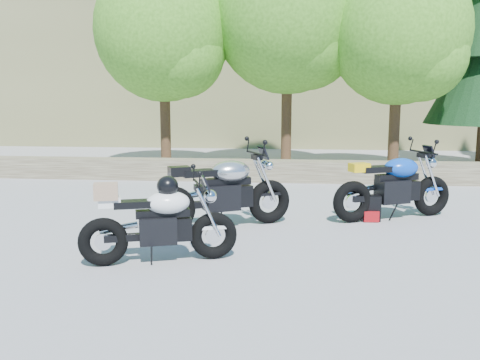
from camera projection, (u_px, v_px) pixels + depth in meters
The scene contains 10 objects.
ground at pixel (219, 244), 7.52m from camera, with size 90.00×90.00×0.00m, color #949399.
stone_wall at pixel (251, 170), 12.88m from camera, with size 22.00×0.55×0.50m, color brown.
hillside at pixel (329, 6), 33.50m from camera, with size 80.00×30.00×15.00m, color #676740.
tree_decid_left at pixel (167, 35), 14.19m from camera, with size 3.67×3.67×5.62m.
tree_decid_mid at pixel (292, 19), 14.18m from camera, with size 4.08×4.08×6.24m.
tree_decid_right at pixel (403, 36), 13.39m from camera, with size 3.54×3.54×5.41m.
silver_bike at pixel (224, 192), 8.33m from camera, with size 2.13×1.24×1.17m.
white_bike at pixel (158, 220), 6.61m from camera, with size 1.92×0.84×1.09m.
blue_bike at pixel (394, 187), 8.93m from camera, with size 2.11×1.11×1.13m.
backpack at pixel (370, 209), 8.84m from camera, with size 0.32×0.28×0.42m.
Camera 1 is at (1.05, -7.21, 2.09)m, focal length 40.00 mm.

